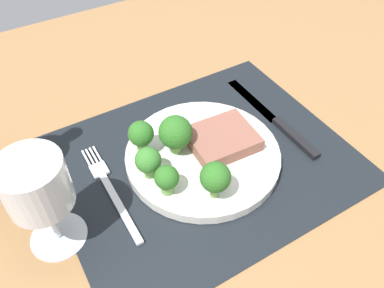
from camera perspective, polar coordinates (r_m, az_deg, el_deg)
name	(u,v)px	position (r cm, az deg, el deg)	size (l,w,h in cm)	color
ground_plane	(202,166)	(61.19, 1.53, -3.31)	(140.00, 110.00, 3.00)	#996D42
placemat	(203,159)	(59.95, 1.56, -2.28)	(43.94, 35.78, 0.30)	black
plate	(203,155)	(59.24, 1.58, -1.67)	(23.41, 23.41, 1.60)	silver
steak	(222,139)	(59.19, 4.44, 0.70)	(9.81, 8.27, 2.07)	#8C5647
broccoli_near_fork	(175,133)	(56.27, -2.43, 1.65)	(4.97, 4.97, 6.30)	#6B994C
broccoli_center	(215,178)	(50.68, 3.43, -4.93)	(4.16, 4.16, 5.90)	#6B994C
broccoli_front_edge	(141,135)	(56.68, -7.47, 1.32)	(3.78, 3.78, 5.64)	#6B994C
broccoli_near_steak	(167,179)	(51.88, -3.70, -5.08)	(3.36, 3.36, 4.64)	#6B994C
broccoli_back_left	(147,159)	(53.93, -6.62, -2.19)	(3.70, 3.70, 5.06)	#5B8942
fork	(111,190)	(56.89, -11.83, -6.61)	(2.40, 19.20, 0.50)	silver
knife	(278,121)	(66.88, 12.42, 3.26)	(1.80, 23.00, 0.80)	black
wine_glass	(37,189)	(47.00, -21.72, -6.15)	(7.64, 7.64, 14.36)	silver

